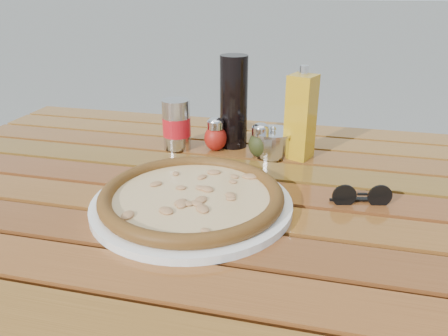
% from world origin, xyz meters
% --- Properties ---
extents(table, '(1.40, 0.90, 0.75)m').
position_xyz_m(table, '(0.00, -0.00, 0.67)').
color(table, '#351C0C').
rests_on(table, ground).
extents(plate, '(0.47, 0.47, 0.01)m').
position_xyz_m(plate, '(-0.03, -0.10, 0.76)').
color(plate, white).
rests_on(plate, table).
extents(pizza, '(0.39, 0.39, 0.03)m').
position_xyz_m(pizza, '(-0.03, -0.10, 0.77)').
color(pizza, '#FFECB6').
rests_on(pizza, plate).
extents(pepper_shaker, '(0.05, 0.05, 0.08)m').
position_xyz_m(pepper_shaker, '(-0.06, 0.19, 0.79)').
color(pepper_shaker, '#B21E14').
rests_on(pepper_shaker, table).
extents(oregano_shaker, '(0.06, 0.06, 0.08)m').
position_xyz_m(oregano_shaker, '(0.05, 0.17, 0.79)').
color(oregano_shaker, '#343A17').
rests_on(oregano_shaker, table).
extents(dark_bottle, '(0.08, 0.08, 0.22)m').
position_xyz_m(dark_bottle, '(-0.03, 0.23, 0.86)').
color(dark_bottle, black).
rests_on(dark_bottle, table).
extents(soda_can, '(0.07, 0.07, 0.12)m').
position_xyz_m(soda_can, '(-0.16, 0.18, 0.81)').
color(soda_can, silver).
rests_on(soda_can, table).
extents(olive_oil_cruet, '(0.07, 0.07, 0.21)m').
position_xyz_m(olive_oil_cruet, '(0.13, 0.19, 0.85)').
color(olive_oil_cruet, '#C38F14').
rests_on(olive_oil_cruet, table).
extents(parmesan_tin, '(0.10, 0.10, 0.07)m').
position_xyz_m(parmesan_tin, '(0.07, 0.19, 0.78)').
color(parmesan_tin, silver).
rests_on(parmesan_tin, table).
extents(sunglasses, '(0.11, 0.05, 0.04)m').
position_xyz_m(sunglasses, '(0.27, -0.02, 0.77)').
color(sunglasses, black).
rests_on(sunglasses, table).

